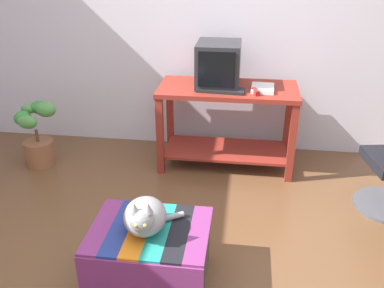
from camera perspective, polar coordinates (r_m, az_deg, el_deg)
name	(u,v)px	position (r m, az deg, el deg)	size (l,w,h in m)	color
ground_plane	(162,282)	(2.76, -4.02, -18.12)	(14.00, 14.00, 0.00)	brown
back_wall	(202,14)	(4.06, 1.31, 17.16)	(8.00, 0.10, 2.60)	silver
desk	(227,113)	(3.81, 4.76, 4.14)	(1.22, 0.57, 0.76)	maroon
tv_monitor	(218,65)	(3.71, 3.59, 10.64)	(0.37, 0.42, 0.38)	#28282B
keyboard	(221,90)	(3.60, 3.93, 7.28)	(0.40, 0.15, 0.02)	black
book	(263,88)	(3.68, 9.53, 7.45)	(0.19, 0.25, 0.03)	white
ottoman_with_blanket	(151,254)	(2.66, -5.61, -14.63)	(0.71, 0.56, 0.38)	#4C4238
cat	(145,217)	(2.46, -6.39, -9.73)	(0.35, 0.36, 0.26)	gray
potted_plant	(37,137)	(4.13, -20.17, 0.89)	(0.38, 0.37, 0.63)	brown
stapler	(256,92)	(3.57, 8.59, 6.99)	(0.04, 0.11, 0.04)	#A31E1E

